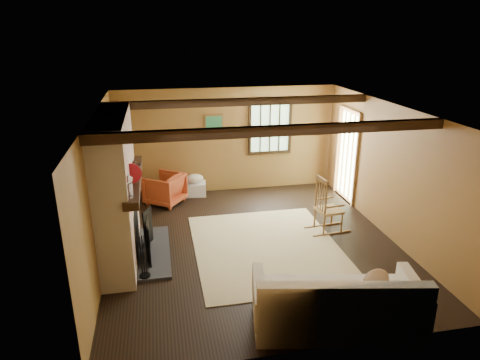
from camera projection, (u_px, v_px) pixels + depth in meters
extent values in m
plane|color=black|center=(253.00, 243.00, 7.64)|extent=(5.50, 5.50, 0.00)
cube|color=#905E33|center=(227.00, 140.00, 9.78)|extent=(5.00, 0.02, 2.40)
cube|color=#905E33|center=(309.00, 263.00, 4.69)|extent=(5.00, 0.02, 2.40)
cube|color=#905E33|center=(100.00, 190.00, 6.78)|extent=(0.02, 5.50, 2.40)
cube|color=#905E33|center=(389.00, 171.00, 7.69)|extent=(0.02, 5.50, 2.40)
cube|color=white|center=(255.00, 110.00, 6.83)|extent=(5.00, 5.50, 0.02)
cube|color=#301D10|center=(274.00, 131.00, 5.75)|extent=(5.00, 0.12, 0.14)
cube|color=#301D10|center=(240.00, 102.00, 7.96)|extent=(5.00, 0.12, 0.14)
cube|color=#301D10|center=(270.00, 126.00, 9.83)|extent=(1.02, 0.06, 1.32)
cube|color=#BEECB5|center=(270.00, 126.00, 9.86)|extent=(0.90, 0.01, 1.20)
cube|color=#301D10|center=(270.00, 126.00, 9.84)|extent=(0.90, 0.03, 0.02)
cube|color=brown|center=(347.00, 156.00, 9.32)|extent=(0.06, 1.00, 2.06)
cube|color=#BEECB5|center=(348.00, 156.00, 9.33)|extent=(0.01, 0.80, 1.85)
cube|color=brown|center=(214.00, 124.00, 9.56)|extent=(0.42, 0.03, 0.42)
cube|color=#25715D|center=(214.00, 124.00, 9.55)|extent=(0.36, 0.01, 0.36)
cube|color=#A65940|center=(117.00, 189.00, 6.83)|extent=(0.50, 2.20, 2.40)
cube|color=black|center=(125.00, 231.00, 7.09)|extent=(0.38, 1.00, 0.85)
cube|color=#323237|center=(153.00, 251.00, 7.31)|extent=(0.55, 1.80, 0.05)
cube|color=#301D10|center=(134.00, 179.00, 6.83)|extent=(0.22, 2.30, 0.12)
cube|color=black|center=(148.00, 245.00, 6.80)|extent=(0.09, 0.32, 0.65)
cube|color=black|center=(148.00, 235.00, 7.11)|extent=(0.05, 0.33, 0.65)
cube|color=black|center=(148.00, 227.00, 7.42)|extent=(0.15, 0.31, 0.65)
cylinder|color=black|center=(145.00, 275.00, 6.54)|extent=(0.17, 0.17, 0.02)
cylinder|color=black|center=(141.00, 257.00, 6.39)|extent=(0.01, 0.01, 0.70)
cylinder|color=black|center=(143.00, 256.00, 6.43)|extent=(0.01, 0.01, 0.70)
cylinder|color=black|center=(145.00, 255.00, 6.46)|extent=(0.01, 0.01, 0.70)
cylinder|color=white|center=(130.00, 190.00, 5.91)|extent=(0.09, 0.09, 0.21)
sphere|color=white|center=(129.00, 180.00, 5.86)|extent=(0.11, 0.11, 0.11)
cylinder|color=#AA131D|center=(131.00, 174.00, 6.42)|extent=(0.32, 0.08, 0.32)
cube|color=black|center=(133.00, 169.00, 6.94)|extent=(0.24, 0.16, 0.13)
cylinder|color=#301D10|center=(134.00, 164.00, 7.21)|extent=(0.08, 0.08, 0.10)
cylinder|color=#301D10|center=(134.00, 164.00, 7.28)|extent=(0.07, 0.07, 0.09)
cube|color=#CDB989|center=(267.00, 247.00, 7.49)|extent=(2.50, 3.00, 0.01)
cube|color=tan|center=(329.00, 210.00, 8.01)|extent=(0.47, 0.49, 0.05)
cube|color=brown|center=(322.00, 180.00, 7.74)|extent=(0.10, 0.43, 0.07)
cylinder|color=brown|center=(342.00, 223.00, 7.96)|extent=(0.03, 0.03, 0.41)
cylinder|color=brown|center=(332.00, 215.00, 8.29)|extent=(0.03, 0.03, 0.41)
cylinder|color=brown|center=(324.00, 225.00, 7.86)|extent=(0.03, 0.03, 0.41)
cylinder|color=brown|center=(315.00, 217.00, 8.19)|extent=(0.03, 0.03, 0.41)
cylinder|color=brown|center=(326.00, 199.00, 7.68)|extent=(0.03, 0.03, 0.69)
cylinder|color=brown|center=(316.00, 192.00, 8.01)|extent=(0.03, 0.03, 0.69)
cylinder|color=brown|center=(323.00, 198.00, 7.77)|extent=(0.02, 0.02, 0.57)
cylinder|color=brown|center=(321.00, 196.00, 7.85)|extent=(0.02, 0.02, 0.57)
cylinder|color=brown|center=(319.00, 194.00, 7.93)|extent=(0.02, 0.02, 0.57)
cube|color=brown|center=(335.00, 206.00, 7.77)|extent=(0.39, 0.08, 0.03)
cube|color=brown|center=(324.00, 198.00, 8.13)|extent=(0.39, 0.08, 0.03)
cube|color=brown|center=(332.00, 233.00, 7.98)|extent=(0.78, 0.13, 0.03)
cube|color=brown|center=(323.00, 225.00, 8.31)|extent=(0.78, 0.13, 0.03)
cube|color=white|center=(335.00, 309.00, 5.49)|extent=(2.21, 1.30, 0.46)
cube|color=white|center=(345.00, 305.00, 5.01)|extent=(2.06, 0.54, 0.57)
cube|color=white|center=(259.00, 296.00, 5.42)|extent=(0.32, 0.94, 0.41)
cube|color=white|center=(414.00, 295.00, 5.43)|extent=(0.32, 0.94, 0.41)
ellipsoid|color=white|center=(376.00, 282.00, 5.48)|extent=(0.39, 0.20, 0.37)
cylinder|color=#533023|center=(141.00, 197.00, 9.55)|extent=(0.37, 0.11, 0.11)
cylinder|color=#533023|center=(147.00, 197.00, 9.57)|extent=(0.37, 0.11, 0.11)
cylinder|color=#533023|center=(152.00, 197.00, 9.59)|extent=(0.37, 0.11, 0.11)
cylinder|color=#533023|center=(141.00, 193.00, 9.51)|extent=(0.37, 0.11, 0.11)
cylinder|color=#533023|center=(146.00, 192.00, 9.53)|extent=(0.37, 0.11, 0.11)
cylinder|color=#533023|center=(152.00, 192.00, 9.56)|extent=(0.37, 0.11, 0.11)
cube|color=white|center=(195.00, 189.00, 9.80)|extent=(0.54, 0.43, 0.30)
ellipsoid|color=white|center=(194.00, 178.00, 9.72)|extent=(0.49, 0.45, 0.20)
imported|color=#BF6026|center=(165.00, 189.00, 9.28)|extent=(1.01, 1.01, 0.67)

